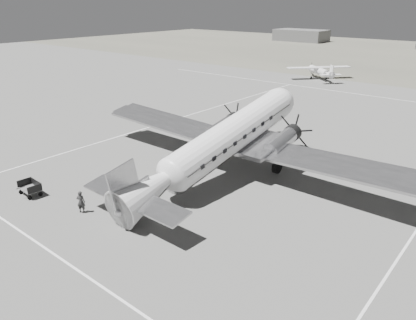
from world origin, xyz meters
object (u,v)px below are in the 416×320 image
at_px(dc3_airliner, 224,143).
at_px(ground_crew, 81,202).
at_px(shed_secondary, 301,35).
at_px(baggage_cart_near, 129,194).
at_px(light_plane_left, 320,72).
at_px(passenger, 160,177).
at_px(ramp_agent, 136,185).
at_px(baggage_cart_far, 30,189).

height_order(dc3_airliner, ground_crew, dc3_airliner).
xyz_separation_m(shed_secondary, baggage_cart_near, (49.52, -121.73, -1.53)).
relative_size(dc3_airliner, light_plane_left, 2.63).
relative_size(shed_secondary, passenger, 12.08).
bearing_deg(ramp_agent, passenger, 18.88).
xyz_separation_m(shed_secondary, light_plane_left, (38.65, -66.77, -0.74)).
bearing_deg(baggage_cart_far, ramp_agent, 40.35).
relative_size(light_plane_left, ramp_agent, 6.29).
height_order(shed_secondary, ramp_agent, shed_secondary).
distance_m(ground_crew, passenger, 6.53).
bearing_deg(baggage_cart_near, light_plane_left, 69.10).
relative_size(baggage_cart_near, ground_crew, 1.03).
relative_size(dc3_airliner, ramp_agent, 16.52).
bearing_deg(baggage_cart_near, dc3_airliner, 37.04).
xyz_separation_m(shed_secondary, ground_crew, (48.43, -125.02, -1.20)).
relative_size(shed_secondary, baggage_cart_near, 10.88).
relative_size(ramp_agent, passenger, 1.30).
height_order(baggage_cart_near, passenger, passenger).
height_order(ground_crew, ramp_agent, ramp_agent).
relative_size(dc3_airliner, ground_crew, 19.89).
bearing_deg(baggage_cart_far, dc3_airliner, 54.86).
xyz_separation_m(shed_secondary, ramp_agent, (49.53, -121.04, -1.03)).
xyz_separation_m(dc3_airliner, light_plane_left, (-13.78, 47.36, -1.78)).
xyz_separation_m(baggage_cart_far, passenger, (6.42, 7.32, 0.22)).
relative_size(shed_secondary, baggage_cart_far, 9.59).
relative_size(baggage_cart_near, ramp_agent, 0.85).
bearing_deg(shed_secondary, dc3_airliner, -65.33).
distance_m(shed_secondary, baggage_cart_far, 133.09).
bearing_deg(ramp_agent, baggage_cart_near, -161.12).
bearing_deg(passenger, baggage_cart_far, 163.62).
height_order(shed_secondary, ground_crew, shed_secondary).
bearing_deg(baggage_cart_far, ground_crew, 12.64).
height_order(baggage_cart_near, ramp_agent, ramp_agent).
bearing_deg(light_plane_left, ground_crew, -129.62).
distance_m(shed_secondary, light_plane_left, 77.15).
height_order(dc3_airliner, baggage_cart_far, dc3_airliner).
distance_m(dc3_airliner, baggage_cart_near, 8.55).
distance_m(dc3_airliner, baggage_cart_far, 15.22).
xyz_separation_m(baggage_cart_near, ground_crew, (-1.09, -3.28, 0.34)).
distance_m(light_plane_left, baggage_cart_far, 59.31).
relative_size(baggage_cart_far, ramp_agent, 0.97).
distance_m(baggage_cart_far, ramp_agent, 8.06).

